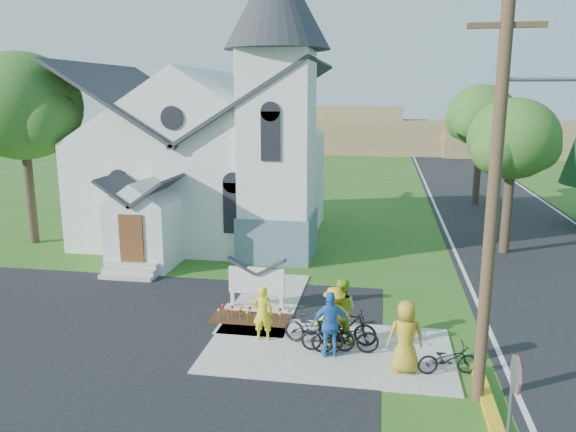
% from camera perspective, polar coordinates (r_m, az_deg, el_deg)
% --- Properties ---
extents(ground, '(120.00, 120.00, 0.00)m').
position_cam_1_polar(ground, '(16.30, -1.50, -13.91)').
color(ground, '#2D5F1B').
rests_on(ground, ground).
extents(parking_lot, '(20.00, 16.00, 0.02)m').
position_cam_1_polar(parking_lot, '(17.36, -26.96, -13.58)').
color(parking_lot, black).
rests_on(parking_lot, ground).
extents(road, '(8.00, 90.00, 0.02)m').
position_cam_1_polar(road, '(31.03, 22.71, -2.04)').
color(road, black).
rests_on(road, ground).
extents(sidewalk, '(7.00, 4.00, 0.05)m').
position_cam_1_polar(sidewalk, '(16.54, 4.09, -13.43)').
color(sidewalk, '#AAA399').
rests_on(sidewalk, ground).
extents(church, '(12.35, 12.00, 13.00)m').
position_cam_1_polar(church, '(28.15, -7.65, 8.25)').
color(church, white).
rests_on(church, ground).
extents(church_sign, '(2.20, 0.40, 1.70)m').
position_cam_1_polar(church_sign, '(19.03, -3.21, -6.63)').
color(church_sign, '#AAA399').
rests_on(church_sign, ground).
extents(flower_bed, '(2.60, 1.10, 0.07)m').
position_cam_1_polar(flower_bed, '(18.57, -3.80, -10.41)').
color(flower_bed, '#371A0F').
rests_on(flower_bed, ground).
extents(utility_pole, '(3.45, 0.28, 10.00)m').
position_cam_1_polar(utility_pole, '(13.20, 20.53, 3.70)').
color(utility_pole, '#412C20').
rests_on(utility_pole, ground).
extents(stop_sign, '(0.11, 0.76, 2.48)m').
position_cam_1_polar(stop_sign, '(11.78, 21.97, -16.06)').
color(stop_sign, gray).
rests_on(stop_sign, ground).
extents(tree_lot_corner, '(5.60, 5.60, 9.15)m').
position_cam_1_polar(tree_lot_corner, '(29.62, -25.44, 10.01)').
color(tree_lot_corner, '#33281C').
rests_on(tree_lot_corner, ground).
extents(tree_road_near, '(4.00, 4.00, 7.05)m').
position_cam_1_polar(tree_road_near, '(27.00, 21.89, 7.22)').
color(tree_road_near, '#33281C').
rests_on(tree_road_near, ground).
extents(tree_road_mid, '(4.40, 4.40, 7.80)m').
position_cam_1_polar(tree_road_mid, '(38.85, 19.05, 9.58)').
color(tree_road_mid, '#33281C').
rests_on(tree_road_mid, ground).
extents(distant_hills, '(61.00, 10.00, 5.60)m').
position_cam_1_polar(distant_hills, '(70.84, 10.18, 8.09)').
color(distant_hills, olive).
rests_on(distant_hills, ground).
extents(cyclist_0, '(0.62, 0.42, 1.66)m').
position_cam_1_polar(cyclist_0, '(16.79, -2.58, -9.81)').
color(cyclist_0, yellow).
rests_on(cyclist_0, sidewalk).
extents(bike_0, '(2.04, 1.34, 1.01)m').
position_cam_1_polar(bike_0, '(16.48, 2.62, -11.47)').
color(bike_0, black).
rests_on(bike_0, sidewalk).
extents(cyclist_1, '(1.06, 0.90, 1.93)m').
position_cam_1_polar(cyclist_1, '(16.69, 5.39, -9.50)').
color(cyclist_1, '#96BF23').
rests_on(cyclist_1, sidewalk).
extents(bike_1, '(1.56, 0.55, 0.92)m').
position_cam_1_polar(bike_1, '(16.24, 4.10, -12.05)').
color(bike_1, black).
rests_on(bike_1, sidewalk).
extents(cyclist_2, '(1.18, 0.74, 1.87)m').
position_cam_1_polar(cyclist_2, '(15.77, 4.35, -10.92)').
color(cyclist_2, blue).
rests_on(cyclist_2, sidewalk).
extents(bike_2, '(1.98, 0.95, 1.00)m').
position_cam_1_polar(bike_2, '(16.15, 5.83, -12.07)').
color(bike_2, black).
rests_on(bike_2, sidewalk).
extents(cyclist_3, '(1.31, 1.04, 1.78)m').
position_cam_1_polar(cyclist_3, '(16.41, 4.71, -10.15)').
color(cyclist_3, yellow).
rests_on(cyclist_3, sidewalk).
extents(bike_3, '(1.83, 0.83, 1.06)m').
position_cam_1_polar(bike_3, '(16.72, 6.02, -11.08)').
color(bike_3, black).
rests_on(bike_3, sidewalk).
extents(cyclist_4, '(1.04, 0.76, 1.95)m').
position_cam_1_polar(cyclist_4, '(15.22, 11.86, -11.90)').
color(cyclist_4, '#B19421').
rests_on(cyclist_4, sidewalk).
extents(bike_4, '(1.66, 0.88, 0.83)m').
position_cam_1_polar(bike_4, '(15.59, 15.91, -13.80)').
color(bike_4, black).
rests_on(bike_4, sidewalk).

